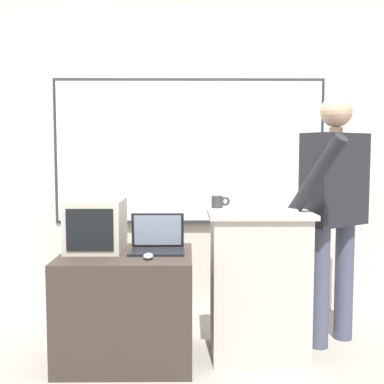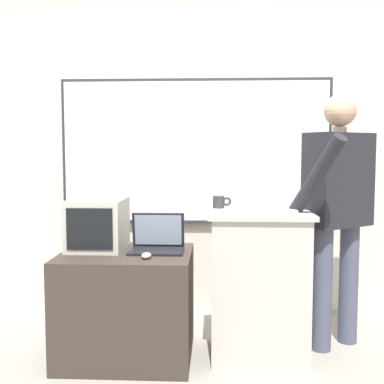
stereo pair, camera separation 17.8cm
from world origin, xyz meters
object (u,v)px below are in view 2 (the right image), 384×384
(person_presenter, at_px, (338,201))
(coffee_mug, at_px, (219,202))
(laptop, at_px, (157,240))
(side_desk, at_px, (127,305))
(wireless_keyboard, at_px, (265,211))
(lectern_podium, at_px, (258,284))
(computer_mouse_by_laptop, at_px, (146,256))
(crt_monitor, at_px, (98,224))

(person_presenter, bearing_deg, coffee_mug, 146.01)
(laptop, relative_size, coffee_mug, 2.80)
(side_desk, bearing_deg, wireless_keyboard, -1.15)
(lectern_podium, height_order, laptop, lectern_podium)
(side_desk, relative_size, computer_mouse_by_laptop, 8.32)
(person_presenter, distance_m, computer_mouse_by_laptop, 1.33)
(lectern_podium, distance_m, laptop, 0.71)
(side_desk, distance_m, wireless_keyboard, 1.07)
(side_desk, height_order, wireless_keyboard, wireless_keyboard)
(side_desk, distance_m, coffee_mug, 0.91)
(lectern_podium, relative_size, coffee_mug, 7.58)
(laptop, xyz_separation_m, coffee_mug, (0.40, 0.16, 0.23))
(wireless_keyboard, bearing_deg, person_presenter, 25.64)
(computer_mouse_by_laptop, relative_size, coffee_mug, 0.80)
(person_presenter, relative_size, wireless_keyboard, 4.32)
(side_desk, xyz_separation_m, computer_mouse_by_laptop, (0.15, -0.16, 0.36))
(person_presenter, height_order, wireless_keyboard, person_presenter)
(laptop, distance_m, computer_mouse_by_laptop, 0.23)
(lectern_podium, relative_size, person_presenter, 0.56)
(laptop, relative_size, wireless_keyboard, 0.88)
(laptop, distance_m, coffee_mug, 0.50)
(laptop, xyz_separation_m, crt_monitor, (-0.40, 0.05, 0.10))
(side_desk, height_order, laptop, laptop)
(side_desk, height_order, computer_mouse_by_laptop, computer_mouse_by_laptop)
(laptop, bearing_deg, lectern_podium, -1.28)
(laptop, height_order, computer_mouse_by_laptop, laptop)
(computer_mouse_by_laptop, relative_size, crt_monitor, 0.24)
(lectern_podium, bearing_deg, coffee_mug, 144.59)
(side_desk, relative_size, crt_monitor, 1.97)
(person_presenter, bearing_deg, wireless_keyboard, 171.34)
(wireless_keyboard, relative_size, coffee_mug, 3.16)
(side_desk, xyz_separation_m, laptop, (0.19, 0.06, 0.41))
(crt_monitor, distance_m, coffee_mug, 0.83)
(computer_mouse_by_laptop, bearing_deg, crt_monitor, 143.15)
(crt_monitor, bearing_deg, lectern_podium, -3.50)
(laptop, bearing_deg, person_presenter, 8.04)
(computer_mouse_by_laptop, bearing_deg, side_desk, 133.24)
(person_presenter, xyz_separation_m, crt_monitor, (-1.60, -0.12, -0.15))
(laptop, bearing_deg, wireless_keyboard, -6.39)
(computer_mouse_by_laptop, xyz_separation_m, crt_monitor, (-0.36, 0.27, 0.15))
(lectern_podium, height_order, computer_mouse_by_laptop, lectern_podium)
(person_presenter, relative_size, coffee_mug, 13.64)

